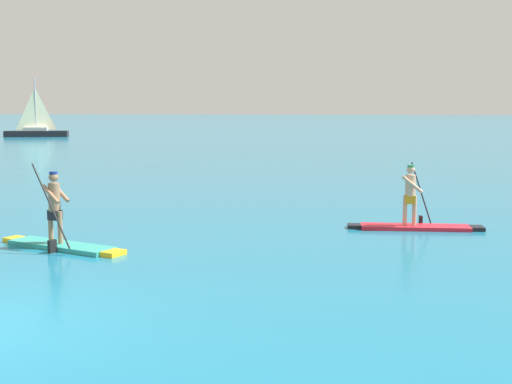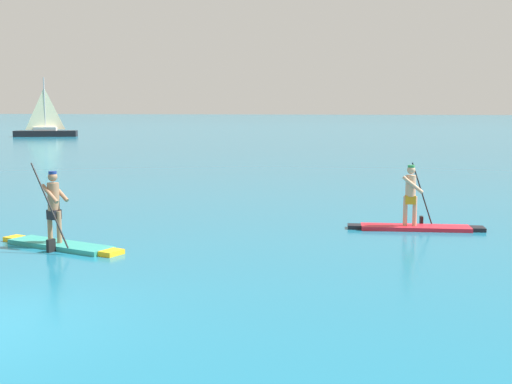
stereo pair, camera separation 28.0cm
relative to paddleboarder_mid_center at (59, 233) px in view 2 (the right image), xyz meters
The scene contains 3 objects.
paddleboarder_mid_center is the anchor object (origin of this frame).
paddleboarder_far_right 8.81m from the paddleboarder_mid_center, 24.04° to the left, with size 3.47×0.96×1.74m.
sailboat_left_horizon 56.69m from the paddleboarder_mid_center, 116.63° to the left, with size 6.31×3.00×5.95m.
Camera 2 is at (5.80, -8.64, 3.18)m, focal length 47.88 mm.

